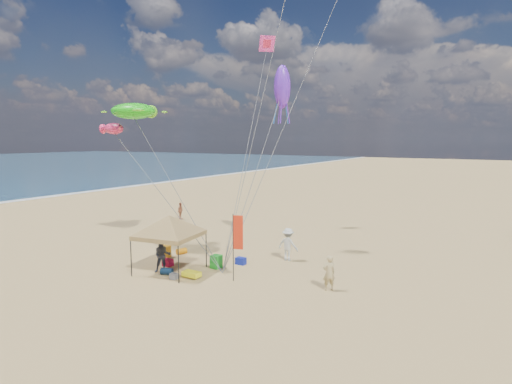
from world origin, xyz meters
TOP-DOWN VIEW (x-y plane):
  - ground at (0.00, 0.00)m, footprint 280.00×280.00m
  - canopy_tent at (-3.06, -0.59)m, footprint 5.51×5.51m
  - feather_flag at (0.74, -0.03)m, footprint 0.48×0.20m
  - cooler_red at (-3.85, 0.07)m, footprint 0.54×0.38m
  - cooler_blue at (-0.60, 2.37)m, footprint 0.54×0.38m
  - bag_navy at (-2.85, -1.09)m, footprint 0.69×0.54m
  - bag_orange at (-4.77, 2.25)m, footprint 0.54×0.69m
  - chair_green at (-1.37, 1.14)m, footprint 0.50×0.50m
  - chair_yellow at (-5.13, 1.23)m, footprint 0.50×0.50m
  - crate_grey at (-2.10, -1.39)m, footprint 0.34×0.30m
  - beach_cart at (-1.46, -0.80)m, footprint 0.90×0.50m
  - person_near_a at (5.03, 1.10)m, footprint 0.70×0.69m
  - person_near_b at (-3.33, -0.87)m, footprint 1.09×1.09m
  - person_near_c at (1.29, 4.38)m, footprint 1.22×0.72m
  - person_far_a at (-12.21, 10.65)m, footprint 0.59×0.92m
  - turtle_kite at (-8.51, 2.30)m, footprint 3.19×2.65m
  - fish_kite at (-10.11, 2.11)m, footprint 1.61×0.82m
  - squid_kite at (-0.27, 6.51)m, footprint 1.32×1.32m
  - stunt_kite_pink at (-4.69, 12.42)m, footprint 1.25×1.21m

SIDE VIEW (x-z plane):
  - ground at x=0.00m, z-range 0.00..0.00m
  - crate_grey at x=-2.10m, z-range 0.00..0.28m
  - bag_navy at x=-2.85m, z-range 0.00..0.36m
  - bag_orange at x=-4.77m, z-range 0.00..0.36m
  - cooler_red at x=-3.85m, z-range 0.00..0.38m
  - cooler_blue at x=-0.60m, z-range 0.00..0.38m
  - beach_cart at x=-1.46m, z-range 0.08..0.32m
  - chair_green at x=-1.37m, z-range 0.00..0.70m
  - chair_yellow at x=-5.13m, z-range 0.00..0.70m
  - person_far_a at x=-12.21m, z-range 0.00..1.46m
  - person_near_a at x=5.03m, z-range 0.00..1.64m
  - person_near_b at x=-3.33m, z-range 0.00..1.78m
  - person_near_c at x=1.29m, z-range 0.00..1.87m
  - feather_flag at x=0.74m, z-range 0.54..3.86m
  - canopy_tent at x=-3.06m, z-range 1.15..4.59m
  - fish_kite at x=-10.11m, z-range 7.18..7.88m
  - turtle_kite at x=-8.51m, z-range 8.09..9.08m
  - squid_kite at x=-0.27m, z-range 8.69..11.28m
  - stunt_kite_pink at x=-4.69m, z-range 13.54..14.65m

